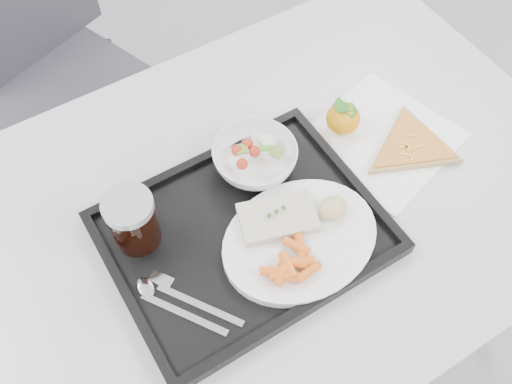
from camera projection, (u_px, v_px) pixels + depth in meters
name	position (u px, v px, depth m)	size (l,w,h in m)	color
table	(260.00, 220.00, 1.07)	(1.20, 0.80, 0.75)	silver
chair	(51.00, 57.00, 1.51)	(0.54, 0.55, 0.93)	#35343B
tray	(244.00, 234.00, 0.97)	(0.45, 0.35, 0.03)	black
dinner_plate	(300.00, 240.00, 0.94)	(0.27, 0.27, 0.02)	white
fish_fillet	(278.00, 217.00, 0.95)	(0.14, 0.11, 0.02)	beige
bread_roll	(333.00, 208.00, 0.95)	(0.06, 0.06, 0.03)	tan
salad_bowl	(255.00, 158.00, 1.02)	(0.15, 0.15, 0.05)	white
cola_glass	(133.00, 220.00, 0.91)	(0.08, 0.08, 0.11)	black
cutlery	(174.00, 299.00, 0.89)	(0.13, 0.16, 0.01)	silver
napkin	(382.00, 139.00, 1.09)	(0.31, 0.30, 0.00)	white
tangerine	(343.00, 118.00, 1.07)	(0.07, 0.07, 0.07)	#F9A811
pizza_slice	(411.00, 146.00, 1.07)	(0.23, 0.23, 0.02)	tan
carrot_pile	(292.00, 264.00, 0.90)	(0.10, 0.08, 0.02)	orange
salad_contents	(261.00, 145.00, 1.02)	(0.09, 0.07, 0.02)	#B32B18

